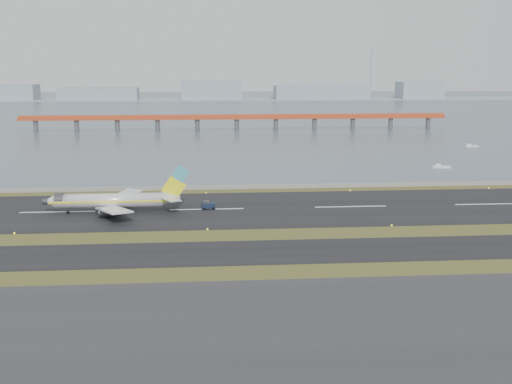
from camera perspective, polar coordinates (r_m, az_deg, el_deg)
ground at (r=146.68m, az=-4.30°, el=-4.14°), size 1000.00×1000.00×0.00m
apron_strip at (r=94.71m, az=-3.99°, el=-12.88°), size 1000.00×50.00×0.10m
taxiway_strip at (r=135.13m, az=-4.26°, el=-5.45°), size 1000.00×18.00×0.10m
runway_strip at (r=175.80m, az=-4.39°, el=-1.55°), size 1000.00×45.00×0.10m
seawall at (r=205.09m, az=-4.46°, el=0.41°), size 1000.00×2.50×1.00m
bay_water at (r=602.76m, az=-4.71°, el=7.43°), size 1400.00×800.00×1.30m
red_pier at (r=393.32m, az=-1.72°, el=6.57°), size 260.00×5.00×10.20m
far_shoreline at (r=762.36m, az=-3.71°, el=8.67°), size 1400.00×80.00×60.50m
airliner at (r=174.28m, az=-12.40°, el=-0.75°), size 38.52×32.89×12.80m
pushback_tug at (r=175.72m, az=-4.29°, el=-1.19°), size 3.84×2.49×2.34m
workboat_near at (r=256.87m, az=16.14°, el=2.18°), size 7.16×4.08×1.66m
workboat_far at (r=328.04m, az=18.56°, el=3.90°), size 6.97×2.74×1.65m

